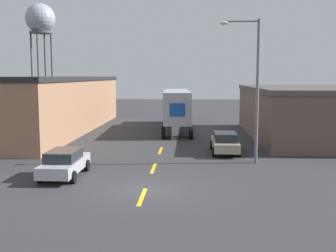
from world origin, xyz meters
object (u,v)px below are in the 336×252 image
object	(u,v)px
semi_truck	(176,106)
street_lamp	(253,82)
parked_car_left_near	(64,163)
parked_car_right_mid	(225,142)
water_tower	(40,21)

from	to	relation	value
semi_truck	street_lamp	bearing A→B (deg)	-74.73
parked_car_left_near	parked_car_right_mid	size ratio (longest dim) A/B	1.00
parked_car_right_mid	street_lamp	distance (m)	5.64
parked_car_right_mid	water_tower	xyz separation A→B (m)	(-26.23, 37.23, 13.38)
water_tower	street_lamp	distance (m)	49.91
semi_truck	street_lamp	xyz separation A→B (m)	(5.27, -16.55, 2.67)
parked_car_left_near	water_tower	size ratio (longest dim) A/B	0.27
water_tower	street_lamp	xyz separation A→B (m)	(27.64, -40.56, -9.05)
parked_car_right_mid	semi_truck	bearing A→B (deg)	106.30
semi_truck	water_tower	distance (m)	34.85
parked_car_left_near	water_tower	xyz separation A→B (m)	(-16.95, 44.81, 13.38)
parked_car_left_near	water_tower	world-z (taller)	water_tower
parked_car_left_near	street_lamp	bearing A→B (deg)	21.68
parked_car_left_near	parked_car_right_mid	world-z (taller)	same
water_tower	parked_car_left_near	bearing A→B (deg)	-69.27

